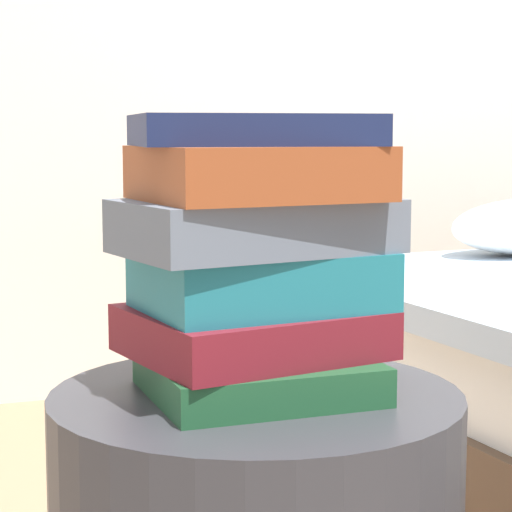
# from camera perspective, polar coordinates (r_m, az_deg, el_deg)

# --- Properties ---
(book_forest) EXTENTS (0.23, 0.20, 0.04)m
(book_forest) POSITION_cam_1_polar(r_m,az_deg,el_deg) (1.09, 0.21, -6.87)
(book_forest) COLOR #1E512D
(book_forest) RESTS_ON side_table
(book_maroon) EXTENTS (0.29, 0.25, 0.05)m
(book_maroon) POSITION_cam_1_polar(r_m,az_deg,el_deg) (1.09, -0.41, -4.34)
(book_maroon) COLOR maroon
(book_maroon) RESTS_ON book_forest
(book_teal) EXTENTS (0.27, 0.20, 0.06)m
(book_teal) POSITION_cam_1_polar(r_m,az_deg,el_deg) (1.08, 0.34, -1.39)
(book_teal) COLOR #1E727F
(book_teal) RESTS_ON book_maroon
(book_slate) EXTENTS (0.31, 0.22, 0.06)m
(book_slate) POSITION_cam_1_polar(r_m,az_deg,el_deg) (1.07, -0.28, 1.74)
(book_slate) COLOR slate
(book_slate) RESTS_ON book_teal
(book_rust) EXTENTS (0.25, 0.21, 0.06)m
(book_rust) POSITION_cam_1_polar(r_m,az_deg,el_deg) (1.05, 0.31, 4.78)
(book_rust) COLOR #994723
(book_rust) RESTS_ON book_slate
(book_navy) EXTENTS (0.27, 0.21, 0.03)m
(book_navy) POSITION_cam_1_polar(r_m,az_deg,el_deg) (1.07, -0.41, 7.22)
(book_navy) COLOR #19234C
(book_navy) RESTS_ON book_rust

